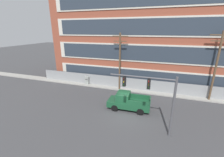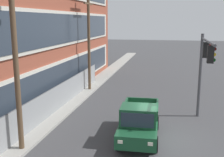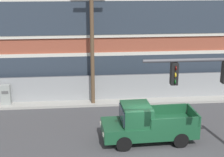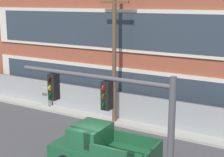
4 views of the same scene
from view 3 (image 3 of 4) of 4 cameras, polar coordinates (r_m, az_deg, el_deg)
The scene contains 6 objects.
ground_plane at distance 17.95m, azimuth 6.86°, elevation -11.88°, with size 160.00×160.00×0.00m, color #424244.
sidewalk_building_side at distance 24.36m, azimuth 3.38°, elevation -3.65°, with size 80.00×1.66×0.16m, color #9E9B93.
chain_link_fence at distance 24.05m, azimuth -1.59°, elevation -1.60°, with size 31.11×0.06×1.94m.
pickup_truck_dark_green at distance 18.50m, azimuth 5.76°, elevation -7.59°, with size 5.10×2.25×2.07m.
utility_pole_near_corner at distance 22.46m, azimuth -3.34°, elevation 7.15°, with size 2.28×0.26×8.77m.
electrical_cabinet at distance 24.28m, azimuth -17.23°, elevation -2.76°, with size 0.63×0.42×1.53m.
Camera 3 is at (-3.53, -15.37, 8.58)m, focal length 55.00 mm.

